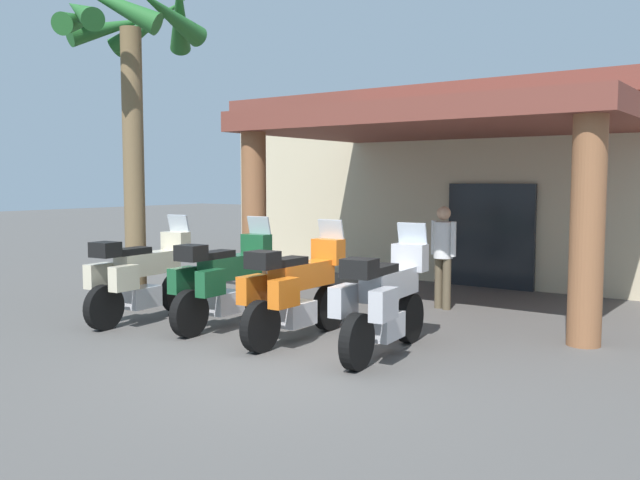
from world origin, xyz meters
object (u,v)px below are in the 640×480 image
object	(u,v)px
motorcycle_orange	(296,290)
palm_tree_roadside	(129,60)
motorcycle_green	(224,281)
pedestrian	(443,249)
motorcycle_cream	(141,276)
motorcycle_silver	(385,300)
motel_building	(544,182)

from	to	relation	value
motorcycle_orange	palm_tree_roadside	bearing A→B (deg)	84.22
motorcycle_green	pedestrian	distance (m)	3.79
motorcycle_cream	motorcycle_silver	distance (m)	4.13
motorcycle_silver	motorcycle_green	bearing A→B (deg)	83.67
motorcycle_orange	motorcycle_silver	xyz separation A→B (m)	(1.37, -0.02, 0.00)
motel_building	palm_tree_roadside	xyz separation A→B (m)	(-4.31, -8.85, 2.03)
motorcycle_orange	palm_tree_roadside	xyz separation A→B (m)	(-3.70, 0.40, 3.46)
motel_building	motorcycle_orange	xyz separation A→B (m)	(-0.61, -9.25, -1.43)
motorcycle_orange	palm_tree_roadside	world-z (taller)	palm_tree_roadside
motel_building	motorcycle_orange	size ratio (longest dim) A/B	6.40
motorcycle_green	motel_building	bearing A→B (deg)	-14.34
motel_building	motorcycle_cream	distance (m)	10.20
motorcycle_silver	palm_tree_roadside	bearing A→B (deg)	81.26
motel_building	motorcycle_cream	xyz separation A→B (m)	(-3.35, -9.52, -1.43)
motel_building	motorcycle_orange	bearing A→B (deg)	-92.39
motel_building	motorcycle_orange	world-z (taller)	motel_building
motorcycle_cream	pedestrian	size ratio (longest dim) A/B	1.28
motel_building	palm_tree_roadside	bearing A→B (deg)	-114.59
pedestrian	motorcycle_green	bearing A→B (deg)	165.45
motel_building	pedestrian	bearing A→B (deg)	-87.88
motorcycle_orange	pedestrian	distance (m)	3.35
motorcycle_cream	motel_building	bearing A→B (deg)	-23.02
pedestrian	palm_tree_roadside	world-z (taller)	palm_tree_roadside
motorcycle_cream	motorcycle_green	world-z (taller)	same
motel_building	motorcycle_silver	bearing A→B (deg)	-83.91
motel_building	motorcycle_cream	size ratio (longest dim) A/B	6.38
motorcycle_orange	motorcycle_silver	distance (m)	1.37
motorcycle_cream	motorcycle_silver	xyz separation A→B (m)	(4.12, 0.26, 0.00)
motorcycle_cream	motorcycle_orange	xyz separation A→B (m)	(2.74, 0.28, 0.00)
motel_building	motorcycle_green	bearing A→B (deg)	-100.84
motel_building	motorcycle_green	size ratio (longest dim) A/B	6.39
pedestrian	motel_building	bearing A→B (deg)	19.22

